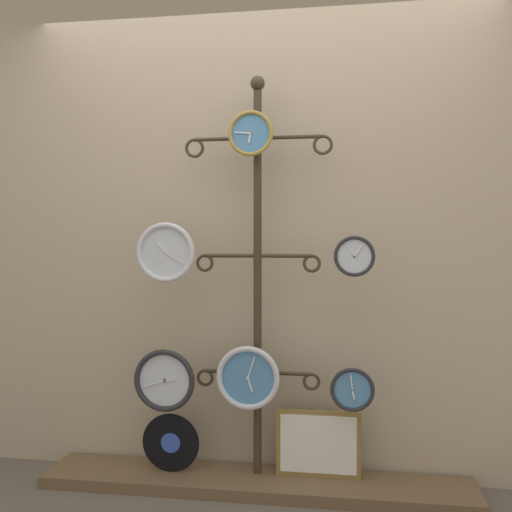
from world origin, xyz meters
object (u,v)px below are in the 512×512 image
clock_bottom_left (165,380)px  clock_middle_left (166,252)px  clock_middle_right (354,256)px  vinyl_record (171,443)px  display_stand (258,324)px  clock_bottom_center (248,378)px  clock_top_center (251,133)px  clock_bottom_right (352,389)px  picture_frame (318,444)px

clock_bottom_left → clock_middle_left: bearing=-30.5°
clock_middle_right → vinyl_record: clock_middle_right is taller
clock_bottom_left → clock_middle_right: bearing=0.8°
display_stand → clock_bottom_center: (-0.04, -0.08, -0.26)m
display_stand → clock_top_center: (-0.02, -0.08, 0.97)m
display_stand → clock_bottom_right: size_ratio=9.74×
vinyl_record → picture_frame: (0.76, 0.05, 0.02)m
clock_middle_left → vinyl_record: (0.01, 0.06, -1.00)m
clock_bottom_left → clock_bottom_right: 0.95m
clock_top_center → clock_middle_left: (-0.43, -0.03, -0.60)m
clock_top_center → clock_middle_right: 0.80m
clock_bottom_center → vinyl_record: clock_bottom_center is taller
clock_bottom_left → vinyl_record: clock_bottom_left is taller
clock_bottom_center → picture_frame: clock_bottom_center is taller
clock_top_center → clock_middle_right: size_ratio=1.15×
display_stand → clock_middle_right: 0.62m
clock_middle_left → clock_middle_right: bearing=1.2°
clock_bottom_left → picture_frame: (0.78, 0.10, -0.32)m
clock_top_center → vinyl_record: bearing=176.8°
clock_bottom_center → vinyl_record: 0.55m
clock_top_center → clock_bottom_left: clock_top_center is taller
clock_middle_right → clock_bottom_right: bearing=-171.1°
display_stand → picture_frame: (0.32, -0.01, -0.60)m
clock_middle_left → clock_bottom_right: clock_middle_left is taller
clock_bottom_left → picture_frame: bearing=7.6°
clock_bottom_right → clock_middle_right: bearing=8.9°
clock_middle_right → clock_top_center: bearing=178.6°
display_stand → clock_bottom_left: bearing=-166.7°
clock_bottom_left → picture_frame: size_ratio=0.75×
clock_top_center → clock_middle_right: clock_top_center is taller
display_stand → clock_top_center: size_ratio=9.19×
display_stand → picture_frame: bearing=-1.0°
clock_bottom_left → vinyl_record: 0.34m
vinyl_record → clock_top_center: bearing=-3.2°
clock_top_center → display_stand: bearing=76.0°
clock_top_center → clock_bottom_left: size_ratio=0.71×
display_stand → clock_middle_left: bearing=-165.6°
vinyl_record → picture_frame: 0.77m
clock_top_center → picture_frame: (0.34, 0.08, -1.57)m
clock_bottom_right → clock_top_center: bearing=178.4°
clock_top_center → clock_bottom_center: clock_top_center is taller
clock_middle_left → clock_middle_right: 0.95m
display_stand → vinyl_record: 0.77m
clock_middle_left → clock_middle_right: (0.95, 0.02, -0.02)m
clock_middle_right → picture_frame: bearing=152.8°
clock_bottom_right → vinyl_record: clock_bottom_right is taller
clock_top_center → vinyl_record: size_ratio=0.75×
clock_bottom_center → vinyl_record: bearing=176.9°
clock_top_center → picture_frame: clock_top_center is taller
clock_bottom_right → picture_frame: 0.36m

